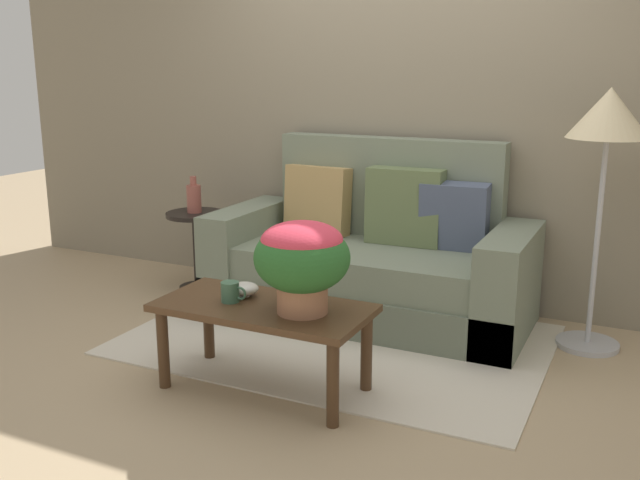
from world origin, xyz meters
The scene contains 11 objects.
ground_plane centered at (0.00, 0.00, 0.00)m, with size 14.00×14.00×0.00m, color tan.
wall_back centered at (0.00, 1.18, 1.35)m, with size 6.40×0.12×2.70m, color gray.
area_rug centered at (0.00, 0.19, 0.01)m, with size 2.36×1.60×0.01m, color beige.
couch centered at (0.02, 0.71, 0.35)m, with size 2.00×0.88×1.11m.
coffee_table centered at (-0.06, -0.54, 0.38)m, with size 1.04×0.51×0.44m.
side_table centered at (-1.30, 0.66, 0.39)m, with size 0.41×0.41×0.56m.
floor_lamp centered at (1.33, 0.74, 1.22)m, with size 0.43×0.43×1.46m.
potted_plant centered at (0.16, -0.56, 0.71)m, with size 0.45×0.45×0.43m.
coffee_mug centered at (-0.22, -0.58, 0.49)m, with size 0.14×0.09×0.10m.
snack_bowl centered at (-0.21, -0.47, 0.48)m, with size 0.14×0.14×0.07m.
table_vase centered at (-1.31, 0.66, 0.67)m, with size 0.10×0.10×0.26m.
Camera 1 is at (1.61, -3.37, 1.57)m, focal length 40.02 mm.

